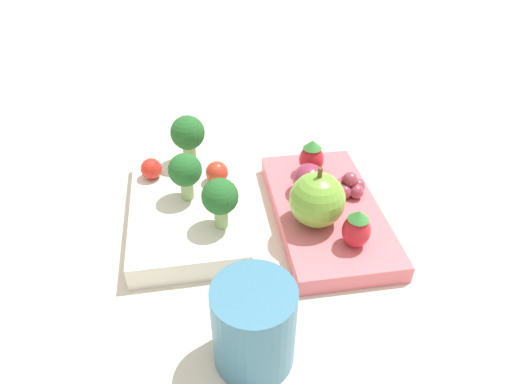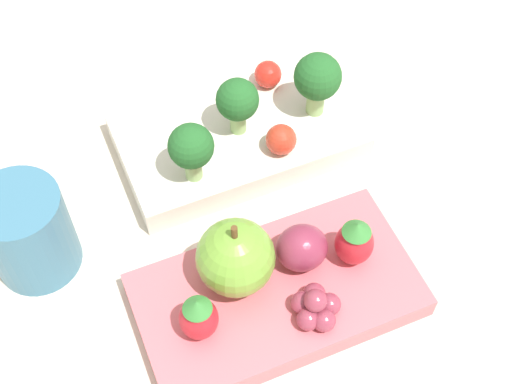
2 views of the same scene
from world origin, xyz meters
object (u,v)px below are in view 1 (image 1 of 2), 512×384
at_px(broccoli_floret_1, 188,134).
at_px(strawberry_0, 357,229).
at_px(grape_cluster, 349,186).
at_px(plum, 309,179).
at_px(broccoli_floret_0, 220,198).
at_px(bento_box_savoury, 186,206).
at_px(broccoli_floret_2, 185,171).
at_px(cherry_tomato_1, 217,172).
at_px(drinking_cup, 254,326).
at_px(strawberry_1, 311,158).
at_px(cherry_tomato_0, 151,169).
at_px(bento_box_fruit, 326,212).
at_px(apple, 317,200).

xyz_separation_m(broccoli_floret_1, strawberry_0, (-0.15, -0.18, -0.03)).
bearing_deg(grape_cluster, plum, 83.71).
height_order(broccoli_floret_0, grape_cluster, broccoli_floret_0).
xyz_separation_m(bento_box_savoury, broccoli_floret_1, (0.07, -0.00, 0.05)).
xyz_separation_m(broccoli_floret_2, grape_cluster, (0.01, -0.19, -0.03)).
bearing_deg(cherry_tomato_1, drinking_cup, -170.63).
relative_size(broccoli_floret_2, strawberry_1, 1.22).
distance_m(cherry_tomato_1, plum, 0.11).
bearing_deg(cherry_tomato_0, drinking_cup, -153.41).
xyz_separation_m(bento_box_savoury, drinking_cup, (-0.19, -0.07, 0.03)).
bearing_deg(broccoli_floret_0, bento_box_fruit, -72.87).
bearing_deg(bento_box_savoury, broccoli_floret_2, -98.36).
bearing_deg(grape_cluster, cherry_tomato_1, 81.91).
distance_m(broccoli_floret_0, cherry_tomato_0, 0.13).
bearing_deg(strawberry_1, cherry_tomato_0, 93.24).
height_order(bento_box_savoury, strawberry_1, strawberry_1).
height_order(strawberry_1, grape_cluster, strawberry_1).
relative_size(plum, grape_cluster, 1.02).
bearing_deg(strawberry_0, cherry_tomato_0, 61.87).
bearing_deg(grape_cluster, bento_box_savoury, 92.06).
height_order(cherry_tomato_0, cherry_tomato_1, cherry_tomato_1).
relative_size(bento_box_fruit, plum, 5.61).
bearing_deg(strawberry_0, bento_box_fruit, 14.82).
xyz_separation_m(bento_box_fruit, apple, (-0.03, 0.02, 0.04)).
xyz_separation_m(bento_box_fruit, broccoli_floret_1, (0.08, 0.16, 0.06)).
height_order(bento_box_savoury, drinking_cup, drinking_cup).
relative_size(bento_box_savoury, plum, 5.53).
xyz_separation_m(bento_box_fruit, cherry_tomato_0, (0.05, 0.20, 0.03)).
relative_size(broccoli_floret_0, cherry_tomato_0, 2.28).
relative_size(bento_box_fruit, broccoli_floret_0, 3.93).
distance_m(bento_box_fruit, drinking_cup, 0.20).
distance_m(broccoli_floret_1, cherry_tomato_1, 0.06).
xyz_separation_m(broccoli_floret_0, cherry_tomato_0, (0.09, 0.09, -0.02)).
distance_m(broccoli_floret_2, cherry_tomato_1, 0.05).
height_order(plum, grape_cluster, plum).
bearing_deg(bento_box_fruit, plum, 36.76).
distance_m(broccoli_floret_0, plum, 0.12).
relative_size(bento_box_savoury, apple, 3.19).
height_order(cherry_tomato_1, drinking_cup, drinking_cup).
height_order(cherry_tomato_0, drinking_cup, drinking_cup).
bearing_deg(broccoli_floret_0, strawberry_0, -101.58).
bearing_deg(broccoli_floret_0, cherry_tomato_1, 4.84).
distance_m(bento_box_fruit, apple, 0.05).
xyz_separation_m(broccoli_floret_1, plum, (-0.06, -0.14, -0.03)).
distance_m(bento_box_savoury, strawberry_1, 0.16).
xyz_separation_m(grape_cluster, drinking_cup, (-0.19, 0.12, 0.01)).
height_order(broccoli_floret_2, drinking_cup, broccoli_floret_2).
height_order(bento_box_savoury, grape_cluster, grape_cluster).
distance_m(broccoli_floret_1, strawberry_0, 0.23).
bearing_deg(plum, apple, -178.85).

